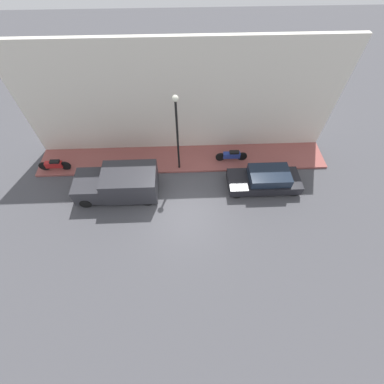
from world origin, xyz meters
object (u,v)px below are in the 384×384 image
at_px(parked_car, 265,180).
at_px(motorcycle_blue, 232,155).
at_px(delivery_van, 118,183).
at_px(motorcycle_red, 54,165).
at_px(streetlamp, 177,126).

xyz_separation_m(parked_car, motorcycle_blue, (2.06, 1.66, -0.04)).
height_order(parked_car, delivery_van, delivery_van).
bearing_deg(motorcycle_red, delivery_van, -114.03).
height_order(parked_car, streetlamp, streetlamp).
relative_size(delivery_van, streetlamp, 0.91).
xyz_separation_m(delivery_van, streetlamp, (1.75, -3.40, 2.47)).
distance_m(motorcycle_blue, motorcycle_red, 10.87).
distance_m(motorcycle_red, streetlamp, 8.07).
bearing_deg(motorcycle_blue, parked_car, -141.11).
xyz_separation_m(parked_car, streetlamp, (1.58, 4.96, 2.76)).
bearing_deg(motorcycle_red, streetlamp, -90.81).
xyz_separation_m(delivery_van, motorcycle_blue, (2.24, -6.70, -0.33)).
bearing_deg(motorcycle_red, parked_car, -97.67).
relative_size(delivery_van, motorcycle_blue, 2.30).
relative_size(parked_car, streetlamp, 0.83).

